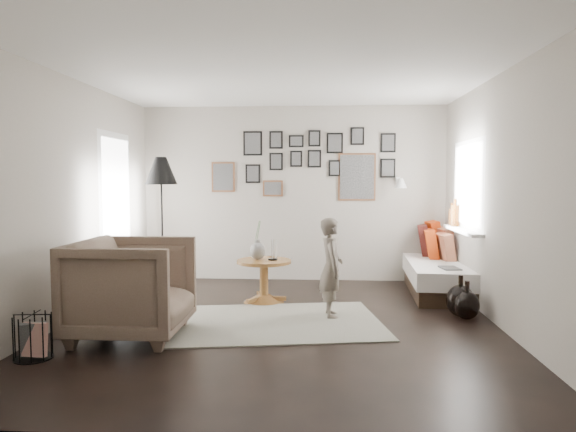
# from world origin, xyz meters

# --- Properties ---
(ground) EXTENTS (4.80, 4.80, 0.00)m
(ground) POSITION_xyz_m (0.00, 0.00, 0.00)
(ground) COLOR black
(ground) RESTS_ON ground
(wall_back) EXTENTS (4.50, 0.00, 4.50)m
(wall_back) POSITION_xyz_m (0.00, 2.40, 1.30)
(wall_back) COLOR #A69D91
(wall_back) RESTS_ON ground
(wall_front) EXTENTS (4.50, 0.00, 4.50)m
(wall_front) POSITION_xyz_m (0.00, -2.40, 1.30)
(wall_front) COLOR #A69D91
(wall_front) RESTS_ON ground
(wall_left) EXTENTS (0.00, 4.80, 4.80)m
(wall_left) POSITION_xyz_m (-2.25, 0.00, 1.30)
(wall_left) COLOR #A69D91
(wall_left) RESTS_ON ground
(wall_right) EXTENTS (0.00, 4.80, 4.80)m
(wall_right) POSITION_xyz_m (2.25, 0.00, 1.30)
(wall_right) COLOR #A69D91
(wall_right) RESTS_ON ground
(ceiling) EXTENTS (4.80, 4.80, 0.00)m
(ceiling) POSITION_xyz_m (0.00, 0.00, 2.60)
(ceiling) COLOR white
(ceiling) RESTS_ON wall_back
(door_left) EXTENTS (0.00, 2.14, 2.14)m
(door_left) POSITION_xyz_m (-2.23, 1.20, 1.05)
(door_left) COLOR white
(door_left) RESTS_ON wall_left
(window_right) EXTENTS (0.15, 1.32, 1.30)m
(window_right) POSITION_xyz_m (2.18, 1.34, 0.93)
(window_right) COLOR white
(window_right) RESTS_ON wall_right
(gallery_wall) EXTENTS (2.74, 0.03, 1.08)m
(gallery_wall) POSITION_xyz_m (0.29, 2.38, 1.74)
(gallery_wall) COLOR brown
(gallery_wall) RESTS_ON wall_back
(wall_sconce) EXTENTS (0.18, 0.36, 0.16)m
(wall_sconce) POSITION_xyz_m (1.55, 2.13, 1.46)
(wall_sconce) COLOR white
(wall_sconce) RESTS_ON wall_back
(rug) EXTENTS (2.42, 1.87, 0.01)m
(rug) POSITION_xyz_m (-0.05, 0.04, 0.01)
(rug) COLOR beige
(rug) RESTS_ON ground
(pedestal_table) EXTENTS (0.67, 0.67, 0.53)m
(pedestal_table) POSITION_xyz_m (-0.28, 0.94, 0.24)
(pedestal_table) COLOR brown
(pedestal_table) RESTS_ON ground
(vase) EXTENTS (0.19, 0.19, 0.48)m
(vase) POSITION_xyz_m (-0.36, 0.96, 0.67)
(vase) COLOR black
(vase) RESTS_ON pedestal_table
(candles) EXTENTS (0.11, 0.11, 0.25)m
(candles) POSITION_xyz_m (-0.17, 0.94, 0.65)
(candles) COLOR black
(candles) RESTS_ON pedestal_table
(daybed) EXTENTS (0.92, 1.95, 0.92)m
(daybed) POSITION_xyz_m (2.00, 1.70, 0.29)
(daybed) COLOR black
(daybed) RESTS_ON ground
(magazine_on_daybed) EXTENTS (0.24, 0.30, 0.02)m
(magazine_on_daybed) POSITION_xyz_m (2.00, 1.06, 0.43)
(magazine_on_daybed) COLOR black
(magazine_on_daybed) RESTS_ON daybed
(armchair) EXTENTS (1.06, 1.03, 0.96)m
(armchair) POSITION_xyz_m (-1.38, -0.54, 0.48)
(armchair) COLOR brown
(armchair) RESTS_ON ground
(armchair_cushion) EXTENTS (0.45, 0.46, 0.20)m
(armchair_cushion) POSITION_xyz_m (-1.35, -0.49, 0.48)
(armchair_cushion) COLOR silver
(armchair_cushion) RESTS_ON armchair
(floor_lamp) EXTENTS (0.42, 0.42, 1.81)m
(floor_lamp) POSITION_xyz_m (-1.70, 1.42, 1.56)
(floor_lamp) COLOR black
(floor_lamp) RESTS_ON ground
(magazine_basket) EXTENTS (0.33, 0.33, 0.38)m
(magazine_basket) POSITION_xyz_m (-2.00, -1.18, 0.19)
(magazine_basket) COLOR black
(magazine_basket) RESTS_ON ground
(demijohn_large) EXTENTS (0.31, 0.31, 0.46)m
(demijohn_large) POSITION_xyz_m (1.96, 0.42, 0.18)
(demijohn_large) COLOR black
(demijohn_large) RESTS_ON ground
(demijohn_small) EXTENTS (0.27, 0.27, 0.42)m
(demijohn_small) POSITION_xyz_m (2.00, 0.30, 0.16)
(demijohn_small) COLOR black
(demijohn_small) RESTS_ON ground
(child) EXTENTS (0.31, 0.43, 1.09)m
(child) POSITION_xyz_m (0.54, 0.32, 0.55)
(child) COLOR #645A4F
(child) RESTS_ON ground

